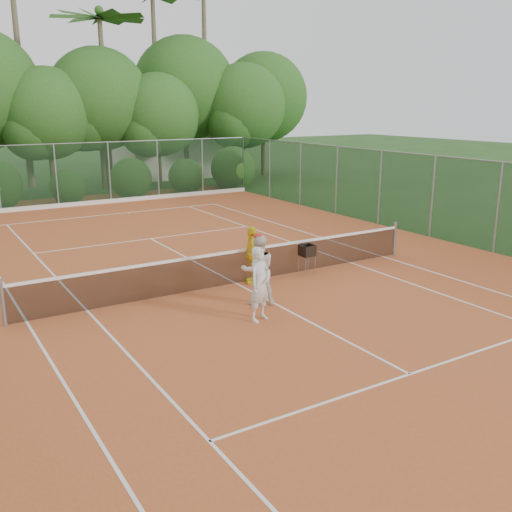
{
  "coord_description": "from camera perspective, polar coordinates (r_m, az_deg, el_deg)",
  "views": [
    {
      "loc": [
        -7.39,
        -13.03,
        4.8
      ],
      "look_at": [
        -0.11,
        -1.2,
        1.1
      ],
      "focal_mm": 40.0,
      "sensor_mm": 36.0,
      "label": 1
    }
  ],
  "objects": [
    {
      "name": "fence_right",
      "position": [
        20.31,
        23.02,
        4.43
      ],
      "size": [
        0.07,
        33.07,
        3.0
      ],
      "color": "#19381E",
      "rests_on": "clay_court"
    },
    {
      "name": "tennis_net",
      "position": [
        15.58,
        -1.97,
        -1.0
      ],
      "size": [
        11.97,
        0.1,
        1.1
      ],
      "color": "gray",
      "rests_on": "clay_court"
    },
    {
      "name": "stray_ball_a",
      "position": [
        26.31,
        -14.94,
        4.01
      ],
      "size": [
        0.07,
        0.07,
        0.07
      ],
      "primitive_type": "sphere",
      "color": "#CDD531",
      "rests_on": "clay_court"
    },
    {
      "name": "club_building",
      "position": [
        40.63,
        -7.81,
        10.12
      ],
      "size": [
        8.0,
        5.0,
        3.0
      ],
      "primitive_type": "cube",
      "color": "beige",
      "rests_on": "ground"
    },
    {
      "name": "tropical_treeline",
      "position": [
        34.41,
        -17.32,
        14.79
      ],
      "size": [
        32.1,
        8.49,
        15.03
      ],
      "color": "brown",
      "rests_on": "ground"
    },
    {
      "name": "fence_back",
      "position": [
        29.18,
        -16.88,
        7.83
      ],
      "size": [
        18.07,
        0.07,
        3.0
      ],
      "color": "#19381E",
      "rests_on": "clay_court"
    },
    {
      "name": "stray_ball_b",
      "position": [
        26.43,
        -12.59,
        4.21
      ],
      "size": [
        0.07,
        0.07,
        0.07
      ],
      "primitive_type": "sphere",
      "color": "#CAE334",
      "rests_on": "clay_court"
    },
    {
      "name": "ball_hopper",
      "position": [
        16.51,
        5.13,
        0.5
      ],
      "size": [
        0.38,
        0.38,
        0.87
      ],
      "rotation": [
        0.0,
        0.0,
        0.17
      ],
      "color": "gray",
      "rests_on": "clay_court"
    },
    {
      "name": "player_white",
      "position": [
        12.85,
        0.4,
        -2.83
      ],
      "size": [
        0.73,
        0.6,
        1.72
      ],
      "primitive_type": "imported",
      "rotation": [
        0.0,
        0.0,
        0.35
      ],
      "color": "silver",
      "rests_on": "clay_court"
    },
    {
      "name": "clay_court",
      "position": [
        15.73,
        -1.95,
        -2.83
      ],
      "size": [
        18.0,
        36.0,
        0.02
      ],
      "primitive_type": "cube",
      "color": "#B6582A",
      "rests_on": "ground"
    },
    {
      "name": "ground",
      "position": [
        15.73,
        -1.95,
        -2.86
      ],
      "size": [
        120.0,
        120.0,
        0.0
      ],
      "primitive_type": "plane",
      "color": "#214518",
      "rests_on": "ground"
    },
    {
      "name": "player_center_grp",
      "position": [
        13.9,
        0.23,
        -1.38
      ],
      "size": [
        1.01,
        0.89,
        1.78
      ],
      "color": "silver",
      "rests_on": "clay_court"
    },
    {
      "name": "stray_ball_c",
      "position": [
        26.33,
        -5.23,
        4.46
      ],
      "size": [
        0.07,
        0.07,
        0.07
      ],
      "primitive_type": "sphere",
      "color": "#B4C92E",
      "rests_on": "clay_court"
    },
    {
      "name": "player_yellow",
      "position": [
        15.62,
        -0.41,
        0.13
      ],
      "size": [
        0.73,
        1.01,
        1.59
      ],
      "primitive_type": "imported",
      "rotation": [
        0.0,
        0.0,
        -1.98
      ],
      "color": "yellow",
      "rests_on": "clay_court"
    },
    {
      "name": "court_markings",
      "position": [
        15.73,
        -1.95,
        -2.78
      ],
      "size": [
        11.03,
        23.83,
        0.01
      ],
      "color": "white",
      "rests_on": "clay_court"
    }
  ]
}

